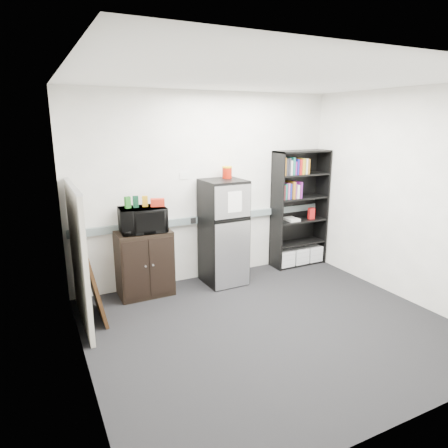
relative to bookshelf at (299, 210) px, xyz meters
name	(u,v)px	position (x,y,z in m)	size (l,w,h in m)	color
floor	(270,326)	(-1.53, -1.57, -0.91)	(4.00, 4.00, 0.00)	black
wall_back	(207,188)	(-1.53, 0.18, 0.44)	(4.00, 0.02, 2.70)	silver
wall_right	(405,196)	(0.47, -1.57, 0.44)	(0.02, 3.50, 2.70)	silver
wall_left	(77,235)	(-3.53, -1.57, 0.44)	(0.02, 3.50, 2.70)	silver
ceiling	(278,78)	(-1.53, -1.57, 1.79)	(4.00, 3.50, 0.02)	white
electrical_raceway	(208,219)	(-1.53, 0.15, -0.01)	(3.92, 0.05, 0.10)	gray
wall_note	(184,176)	(-1.88, 0.18, 0.64)	(0.14, 0.00, 0.10)	white
bookshelf	(299,210)	(0.00, 0.00, 0.00)	(0.90, 0.34, 1.85)	black
cubicle_partition	(79,256)	(-3.43, -0.49, -0.10)	(0.06, 1.30, 1.62)	#A9A396
cabinet	(145,263)	(-2.57, -0.06, -0.47)	(0.71, 0.47, 0.89)	black
microwave	(143,220)	(-2.57, -0.08, 0.14)	(0.58, 0.40, 0.32)	black
snack_box_a	(128,202)	(-2.74, -0.05, 0.37)	(0.07, 0.05, 0.15)	#1B611B
snack_box_b	(136,202)	(-2.64, -0.05, 0.37)	(0.07, 0.05, 0.15)	#0C3420
snack_box_c	(145,201)	(-2.52, -0.05, 0.37)	(0.07, 0.05, 0.14)	#C78F12
snack_bag	(158,202)	(-2.36, -0.10, 0.35)	(0.18, 0.10, 0.10)	red
refrigerator	(224,232)	(-1.43, -0.14, -0.16)	(0.58, 0.60, 1.50)	black
coffee_can	(227,172)	(-1.31, -0.02, 0.68)	(0.14, 0.14, 0.19)	#9E1607
framed_poster	(93,284)	(-3.30, -0.47, -0.48)	(0.19, 0.68, 0.86)	black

